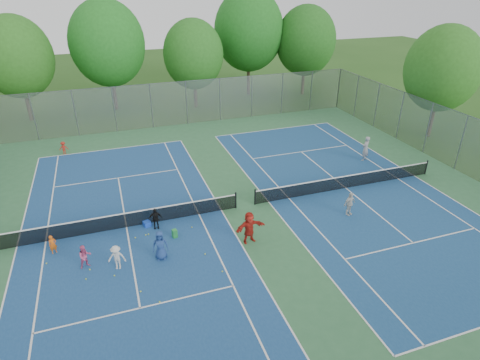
% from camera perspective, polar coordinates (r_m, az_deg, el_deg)
% --- Properties ---
extents(ground, '(120.00, 120.00, 0.00)m').
position_cam_1_polar(ground, '(24.26, 0.78, -3.75)').
color(ground, '#265019').
rests_on(ground, ground).
extents(court_pad, '(32.00, 32.00, 0.01)m').
position_cam_1_polar(court_pad, '(24.26, 0.78, -3.74)').
color(court_pad, '#31683E').
rests_on(court_pad, ground).
extents(court_left, '(10.97, 23.77, 0.01)m').
position_cam_1_polar(court_left, '(23.18, -15.84, -6.49)').
color(court_left, navy).
rests_on(court_left, court_pad).
extents(court_right, '(10.97, 23.77, 0.01)m').
position_cam_1_polar(court_right, '(27.15, 14.82, -1.12)').
color(court_right, navy).
rests_on(court_right, court_pad).
extents(net_left, '(12.87, 0.10, 0.91)m').
position_cam_1_polar(net_left, '(22.95, -15.98, -5.57)').
color(net_left, black).
rests_on(net_left, ground).
extents(net_right, '(12.87, 0.10, 0.91)m').
position_cam_1_polar(net_right, '(26.95, 14.93, -0.29)').
color(net_right, black).
rests_on(net_right, ground).
extents(fence_north, '(32.00, 0.10, 4.00)m').
position_cam_1_polar(fence_north, '(37.75, -7.61, 10.81)').
color(fence_north, gray).
rests_on(fence_north, ground).
extents(fence_east, '(0.10, 32.00, 4.00)m').
position_cam_1_polar(fence_east, '(32.05, 28.92, 4.62)').
color(fence_east, gray).
rests_on(fence_east, ground).
extents(tree_nw, '(6.40, 6.40, 9.58)m').
position_cam_1_polar(tree_nw, '(42.64, -29.22, 15.01)').
color(tree_nw, '#443326').
rests_on(tree_nw, ground).
extents(tree_nl, '(7.20, 7.20, 10.69)m').
position_cam_1_polar(tree_nl, '(42.99, -18.35, 17.94)').
color(tree_nl, '#443326').
rests_on(tree_nl, ground).
extents(tree_nc, '(6.00, 6.00, 8.85)m').
position_cam_1_polar(tree_nc, '(42.18, -6.65, 17.32)').
color(tree_nc, '#443326').
rests_on(tree_nc, ground).
extents(tree_nr, '(7.60, 7.60, 11.42)m').
position_cam_1_polar(tree_nr, '(46.77, 1.27, 20.47)').
color(tree_nr, '#443326').
rests_on(tree_nr, ground).
extents(tree_ne, '(6.60, 6.60, 9.77)m').
position_cam_1_polar(tree_ne, '(47.53, 9.34, 18.95)').
color(tree_ne, '#443326').
rests_on(tree_ne, ground).
extents(tree_side_e, '(6.00, 6.00, 9.20)m').
position_cam_1_polar(tree_side_e, '(37.17, 26.89, 13.92)').
color(tree_side_e, '#443326').
rests_on(tree_side_e, ground).
extents(ball_crate, '(0.46, 0.46, 0.32)m').
position_cam_1_polar(ball_crate, '(22.93, -13.08, -6.10)').
color(ball_crate, blue).
rests_on(ball_crate, ground).
extents(ball_hopper, '(0.29, 0.29, 0.48)m').
position_cam_1_polar(ball_hopper, '(21.70, -9.27, -7.53)').
color(ball_hopper, green).
rests_on(ball_hopper, ground).
extents(student_a, '(0.45, 0.39, 1.03)m').
position_cam_1_polar(student_a, '(22.20, -25.08, -8.32)').
color(student_a, orange).
rests_on(student_a, ground).
extents(student_b, '(0.70, 0.61, 1.22)m').
position_cam_1_polar(student_b, '(20.60, -21.19, -10.10)').
color(student_b, '#CA4E7D').
rests_on(student_b, ground).
extents(student_c, '(0.92, 0.66, 1.28)m').
position_cam_1_polar(student_c, '(19.99, -17.13, -10.49)').
color(student_c, silver).
rests_on(student_c, ground).
extents(student_d, '(0.75, 0.35, 1.25)m').
position_cam_1_polar(student_d, '(22.41, -11.94, -5.38)').
color(student_d, black).
rests_on(student_d, ground).
extents(student_e, '(0.83, 0.59, 1.57)m').
position_cam_1_polar(student_e, '(20.03, -11.27, -9.10)').
color(student_e, navy).
rests_on(student_e, ground).
extents(student_f, '(1.69, 0.73, 1.76)m').
position_cam_1_polar(student_f, '(20.75, 1.33, -6.76)').
color(student_f, '#B22319').
rests_on(student_f, ground).
extents(child_far_baseline, '(0.67, 0.39, 1.03)m').
position_cam_1_polar(child_far_baseline, '(34.02, -23.79, 4.20)').
color(child_far_baseline, '#A12217').
rests_on(child_far_baseline, ground).
extents(instructor, '(0.82, 0.70, 1.90)m').
position_cam_1_polar(instructor, '(31.32, 17.42, 4.29)').
color(instructor, gray).
rests_on(instructor, ground).
extents(teen_court_b, '(0.90, 0.53, 1.45)m').
position_cam_1_polar(teen_court_b, '(23.92, 15.31, -3.29)').
color(teen_court_b, silver).
rests_on(teen_court_b, ground).
extents(tennis_ball_0, '(0.07, 0.07, 0.07)m').
position_cam_1_polar(tennis_ball_0, '(20.17, -21.05, -13.05)').
color(tennis_ball_0, '#A1C12D').
rests_on(tennis_ball_0, ground).
extents(tennis_ball_1, '(0.07, 0.07, 0.07)m').
position_cam_1_polar(tennis_ball_1, '(18.81, -13.93, -15.17)').
color(tennis_ball_1, '#D9F238').
rests_on(tennis_ball_1, ground).
extents(tennis_ball_2, '(0.07, 0.07, 0.07)m').
position_cam_1_polar(tennis_ball_2, '(19.94, -17.43, -12.89)').
color(tennis_ball_2, '#B4D631').
rests_on(tennis_ball_2, ground).
extents(tennis_ball_3, '(0.07, 0.07, 0.07)m').
position_cam_1_polar(tennis_ball_3, '(20.66, -20.58, -11.87)').
color(tennis_ball_3, '#D8EE37').
rests_on(tennis_ball_3, ground).
extents(tennis_ball_4, '(0.07, 0.07, 0.07)m').
position_cam_1_polar(tennis_ball_4, '(22.15, -14.66, -7.98)').
color(tennis_ball_4, yellow).
rests_on(tennis_ball_4, ground).
extents(tennis_ball_5, '(0.07, 0.07, 0.07)m').
position_cam_1_polar(tennis_ball_5, '(22.23, -13.24, -7.66)').
color(tennis_ball_5, '#D5E134').
rests_on(tennis_ball_5, ground).
extents(tennis_ball_6, '(0.07, 0.07, 0.07)m').
position_cam_1_polar(tennis_ball_6, '(18.16, -11.36, -16.68)').
color(tennis_ball_6, '#ADC62E').
rests_on(tennis_ball_6, ground).
extents(tennis_ball_7, '(0.07, 0.07, 0.07)m').
position_cam_1_polar(tennis_ball_7, '(20.40, -4.99, -10.48)').
color(tennis_ball_7, '#CBDD33').
rests_on(tennis_ball_7, ground).
extents(tennis_ball_8, '(0.07, 0.07, 0.07)m').
position_cam_1_polar(tennis_ball_8, '(22.42, -6.87, -6.72)').
color(tennis_ball_8, gold).
rests_on(tennis_ball_8, ground).
extents(tennis_ball_9, '(0.07, 0.07, 0.07)m').
position_cam_1_polar(tennis_ball_9, '(22.26, -12.88, -7.57)').
color(tennis_ball_9, '#B9D832').
rests_on(tennis_ball_9, ground).
extents(tennis_ball_10, '(0.07, 0.07, 0.07)m').
position_cam_1_polar(tennis_ball_10, '(21.85, -25.81, -10.67)').
color(tennis_ball_10, yellow).
rests_on(tennis_ball_10, ground).
extents(tennis_ball_11, '(0.07, 0.07, 0.07)m').
position_cam_1_polar(tennis_ball_11, '(19.31, -2.54, -12.91)').
color(tennis_ball_11, yellow).
rests_on(tennis_ball_11, ground).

